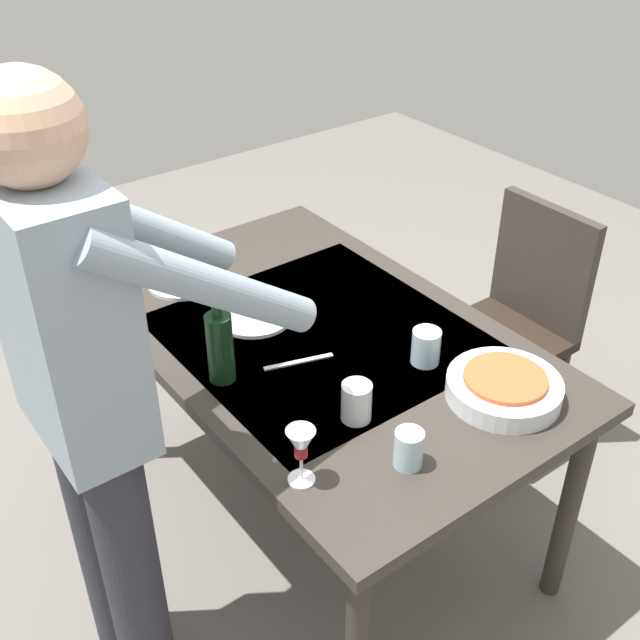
{
  "coord_description": "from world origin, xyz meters",
  "views": [
    {
      "loc": [
        -1.5,
        1.13,
        2.06
      ],
      "look_at": [
        0.0,
        0.0,
        0.81
      ],
      "focal_mm": 43.95,
      "sensor_mm": 36.0,
      "label": 1
    }
  ],
  "objects_px": {
    "wine_glass_left": "(301,447)",
    "dinner_plate_far": "(254,316)",
    "water_cup_near_right": "(426,347)",
    "dinner_plate_near": "(183,281)",
    "chair_near": "(518,313)",
    "dining_table": "(320,356)",
    "person_server": "(91,396)",
    "water_cup_far_left": "(356,402)",
    "water_cup_near_left": "(409,449)",
    "wine_bottle": "(220,345)",
    "serving_bowl_pasta": "(504,387)"
  },
  "relations": [
    {
      "from": "wine_glass_left",
      "to": "serving_bowl_pasta",
      "type": "bearing_deg",
      "value": -96.73
    },
    {
      "from": "chair_near",
      "to": "water_cup_near_left",
      "type": "xyz_separation_m",
      "value": [
        -0.5,
        1.0,
        0.28
      ]
    },
    {
      "from": "chair_near",
      "to": "dinner_plate_near",
      "type": "distance_m",
      "value": 1.19
    },
    {
      "from": "wine_glass_left",
      "to": "serving_bowl_pasta",
      "type": "relative_size",
      "value": 0.5
    },
    {
      "from": "water_cup_far_left",
      "to": "dinner_plate_far",
      "type": "xyz_separation_m",
      "value": [
        0.54,
        -0.04,
        -0.05
      ]
    },
    {
      "from": "water_cup_near_right",
      "to": "water_cup_far_left",
      "type": "height_order",
      "value": "water_cup_far_left"
    },
    {
      "from": "wine_bottle",
      "to": "water_cup_far_left",
      "type": "xyz_separation_m",
      "value": [
        -0.34,
        -0.18,
        -0.06
      ]
    },
    {
      "from": "chair_near",
      "to": "wine_glass_left",
      "type": "distance_m",
      "value": 1.34
    },
    {
      "from": "water_cup_near_right",
      "to": "dinner_plate_far",
      "type": "height_order",
      "value": "water_cup_near_right"
    },
    {
      "from": "person_server",
      "to": "dinner_plate_near",
      "type": "relative_size",
      "value": 7.34
    },
    {
      "from": "dining_table",
      "to": "chair_near",
      "type": "relative_size",
      "value": 1.63
    },
    {
      "from": "chair_near",
      "to": "wine_glass_left",
      "type": "relative_size",
      "value": 6.03
    },
    {
      "from": "wine_glass_left",
      "to": "dinner_plate_far",
      "type": "bearing_deg",
      "value": -23.95
    },
    {
      "from": "wine_bottle",
      "to": "serving_bowl_pasta",
      "type": "bearing_deg",
      "value": -133.02
    },
    {
      "from": "person_server",
      "to": "water_cup_near_left",
      "type": "xyz_separation_m",
      "value": [
        -0.43,
        -0.57,
        -0.16
      ]
    },
    {
      "from": "dinner_plate_near",
      "to": "dinner_plate_far",
      "type": "distance_m",
      "value": 0.32
    },
    {
      "from": "serving_bowl_pasta",
      "to": "dinner_plate_far",
      "type": "relative_size",
      "value": 1.3
    },
    {
      "from": "water_cup_far_left",
      "to": "dinner_plate_near",
      "type": "xyz_separation_m",
      "value": [
        0.85,
        0.03,
        -0.05
      ]
    },
    {
      "from": "chair_near",
      "to": "dinner_plate_near",
      "type": "relative_size",
      "value": 3.96
    },
    {
      "from": "water_cup_near_right",
      "to": "dinner_plate_near",
      "type": "height_order",
      "value": "water_cup_near_right"
    },
    {
      "from": "wine_bottle",
      "to": "wine_glass_left",
      "type": "xyz_separation_m",
      "value": [
        -0.44,
        0.05,
        -0.01
      ]
    },
    {
      "from": "dinner_plate_far",
      "to": "water_cup_near_right",
      "type": "bearing_deg",
      "value": -151.18
    },
    {
      "from": "serving_bowl_pasta",
      "to": "dinner_plate_near",
      "type": "relative_size",
      "value": 1.3
    },
    {
      "from": "water_cup_far_left",
      "to": "dinner_plate_near",
      "type": "relative_size",
      "value": 0.45
    },
    {
      "from": "dining_table",
      "to": "dinner_plate_far",
      "type": "xyz_separation_m",
      "value": [
        0.19,
        0.11,
        0.08
      ]
    },
    {
      "from": "dining_table",
      "to": "chair_near",
      "type": "height_order",
      "value": "chair_near"
    },
    {
      "from": "person_server",
      "to": "water_cup_far_left",
      "type": "bearing_deg",
      "value": -111.47
    },
    {
      "from": "water_cup_far_left",
      "to": "wine_glass_left",
      "type": "bearing_deg",
      "value": 111.77
    },
    {
      "from": "person_server",
      "to": "water_cup_near_right",
      "type": "height_order",
      "value": "person_server"
    },
    {
      "from": "dinner_plate_near",
      "to": "dinner_plate_far",
      "type": "bearing_deg",
      "value": -166.89
    },
    {
      "from": "dinner_plate_near",
      "to": "dinner_plate_far",
      "type": "xyz_separation_m",
      "value": [
        -0.31,
        -0.07,
        0.0
      ]
    },
    {
      "from": "person_server",
      "to": "water_cup_far_left",
      "type": "xyz_separation_m",
      "value": [
        -0.23,
        -0.58,
        -0.15
      ]
    },
    {
      "from": "dinner_plate_far",
      "to": "dinner_plate_near",
      "type": "bearing_deg",
      "value": 13.11
    },
    {
      "from": "wine_glass_left",
      "to": "water_cup_near_left",
      "type": "relative_size",
      "value": 1.56
    },
    {
      "from": "dining_table",
      "to": "wine_glass_left",
      "type": "distance_m",
      "value": 0.62
    },
    {
      "from": "dining_table",
      "to": "dinner_plate_far",
      "type": "height_order",
      "value": "dinner_plate_far"
    },
    {
      "from": "dining_table",
      "to": "dinner_plate_near",
      "type": "relative_size",
      "value": 6.45
    },
    {
      "from": "dining_table",
      "to": "dinner_plate_near",
      "type": "distance_m",
      "value": 0.54
    },
    {
      "from": "wine_glass_left",
      "to": "water_cup_near_right",
      "type": "distance_m",
      "value": 0.57
    },
    {
      "from": "water_cup_far_left",
      "to": "wine_bottle",
      "type": "bearing_deg",
      "value": 28.4
    },
    {
      "from": "chair_near",
      "to": "dinner_plate_far",
      "type": "distance_m",
      "value": 1.01
    },
    {
      "from": "wine_glass_left",
      "to": "water_cup_far_left",
      "type": "bearing_deg",
      "value": -68.23
    },
    {
      "from": "chair_near",
      "to": "dinner_plate_near",
      "type": "height_order",
      "value": "chair_near"
    },
    {
      "from": "chair_near",
      "to": "serving_bowl_pasta",
      "type": "height_order",
      "value": "chair_near"
    },
    {
      "from": "dinner_plate_near",
      "to": "dinner_plate_far",
      "type": "relative_size",
      "value": 1.0
    },
    {
      "from": "dining_table",
      "to": "water_cup_near_left",
      "type": "relative_size",
      "value": 15.38
    },
    {
      "from": "dining_table",
      "to": "chair_near",
      "type": "xyz_separation_m",
      "value": [
        -0.05,
        -0.85,
        -0.15
      ]
    },
    {
      "from": "chair_near",
      "to": "water_cup_far_left",
      "type": "distance_m",
      "value": 1.08
    },
    {
      "from": "wine_bottle",
      "to": "water_cup_near_left",
      "type": "height_order",
      "value": "wine_bottle"
    },
    {
      "from": "dining_table",
      "to": "water_cup_near_left",
      "type": "distance_m",
      "value": 0.59
    }
  ]
}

